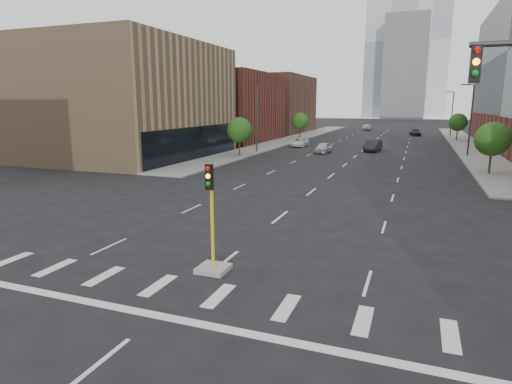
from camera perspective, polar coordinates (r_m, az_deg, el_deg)
The scene contains 21 objects.
sidewalk_left_far at distance 83.03m, azimuth 4.99°, elevation 7.09°, with size 5.00×92.00×0.15m, color gray.
sidewalk_right_far at distance 80.32m, azimuth 26.17°, elevation 5.79°, with size 5.00×92.00×0.15m, color gray.
building_left_mid at distance 57.49m, azimuth -17.06°, elevation 11.52°, with size 20.00×24.00×14.00m, color #9E7E59.
building_left_far_a at distance 79.73m, azimuth -5.39°, elevation 11.16°, with size 20.00×22.00×12.00m, color brown.
building_left_far_b at distance 103.73m, azimuth 1.03°, elevation 11.59°, with size 20.00×24.00×13.00m, color brown.
tower_left at distance 227.98m, azimuth 17.55°, elevation 18.31°, with size 22.00×22.00×70.00m, color #B2B7BC.
tower_right at distance 267.78m, azimuth 22.20°, elevation 18.01°, with size 20.00×20.00×80.00m, color #B2B7BC.
tower_mid at distance 206.39m, azimuth 19.27°, elevation 15.32°, with size 18.00×18.00×44.00m, color slate.
median_traffic_signal at distance 17.37m, azimuth -5.82°, elevation -7.49°, with size 1.20×1.20×4.40m.
streetlight_right_a at distance 61.00m, azimuth 26.67°, elevation 8.91°, with size 1.60×0.22×9.07m.
streetlight_right_b at distance 95.89m, azimuth 24.63°, elevation 9.66°, with size 1.60×0.22×9.07m.
streetlight_left at distance 59.47m, azimuth 0.19°, elevation 10.09°, with size 1.60×0.22×9.07m.
tree_left_near at distance 55.11m, azimuth -2.24°, elevation 8.28°, with size 3.20×3.20×4.85m.
tree_left_far at distance 83.54m, azimuth 5.89°, elevation 9.38°, with size 3.20×3.20×4.85m.
tree_right_near at distance 46.28m, azimuth 29.00°, elevation 6.19°, with size 3.20×3.20×4.85m.
tree_right_far at distance 86.00m, azimuth 25.35°, elevation 8.40°, with size 3.20×3.20×4.85m.
car_near_left at distance 59.81m, azimuth 8.94°, elevation 5.84°, with size 1.70×4.22×1.44m, color #B6B7BB.
car_mid_right at distance 63.46m, azimuth 15.34°, elevation 6.01°, with size 1.79×5.13×1.69m, color black.
car_far_left at distance 68.60m, azimuth 5.80°, elevation 6.61°, with size 2.22×4.81×1.34m, color silver.
car_deep_right at distance 97.87m, azimuth 20.45°, elevation 7.48°, with size 2.01×4.96×1.44m, color black.
car_distant at distance 113.52m, azimuth 14.50°, elevation 8.38°, with size 1.97×4.90×1.67m, color #B6B6BB.
Camera 1 is at (7.39, -5.69, 6.66)m, focal length 30.00 mm.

